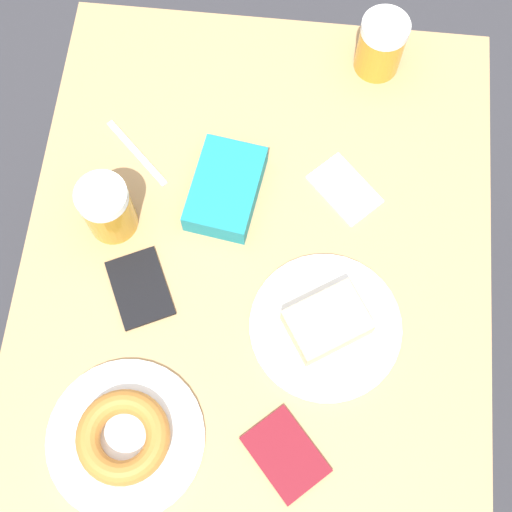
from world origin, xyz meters
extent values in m
plane|color=#333338|center=(0.00, 0.00, 0.00)|extent=(8.00, 8.00, 0.00)
cube|color=tan|center=(0.00, 0.00, 0.70)|extent=(0.80, 1.00, 0.03)
cylinder|color=black|center=(-0.36, -0.46, 0.34)|extent=(0.04, 0.04, 0.69)
cylinder|color=black|center=(0.36, -0.46, 0.34)|extent=(0.04, 0.04, 0.69)
cylinder|color=white|center=(-0.13, 0.11, 0.72)|extent=(0.25, 0.25, 0.01)
cube|color=#D1B27F|center=(-0.13, 0.11, 0.75)|extent=(0.15, 0.14, 0.04)
cylinder|color=white|center=(0.17, 0.32, 0.72)|extent=(0.25, 0.25, 0.01)
torus|color=#B2702D|center=(0.17, 0.32, 0.75)|extent=(0.15, 0.15, 0.04)
cylinder|color=#C68C23|center=(-0.19, -0.41, 0.77)|extent=(0.08, 0.08, 0.10)
cylinder|color=white|center=(-0.19, -0.41, 0.83)|extent=(0.09, 0.09, 0.02)
cylinder|color=#C68C23|center=(0.25, -0.04, 0.77)|extent=(0.08, 0.08, 0.10)
cylinder|color=white|center=(0.25, -0.04, 0.83)|extent=(0.09, 0.09, 0.02)
cube|color=white|center=(-0.14, -0.15, 0.72)|extent=(0.14, 0.14, 0.00)
cube|color=silver|center=(0.23, -0.18, 0.72)|extent=(0.13, 0.12, 0.00)
cube|color=black|center=(0.19, 0.07, 0.72)|extent=(0.13, 0.15, 0.01)
cube|color=maroon|center=(-0.08, 0.32, 0.72)|extent=(0.15, 0.15, 0.01)
cube|color=teal|center=(0.07, -0.12, 0.74)|extent=(0.13, 0.18, 0.05)
camera|label=1|loc=(-0.04, 0.40, 1.87)|focal=50.00mm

